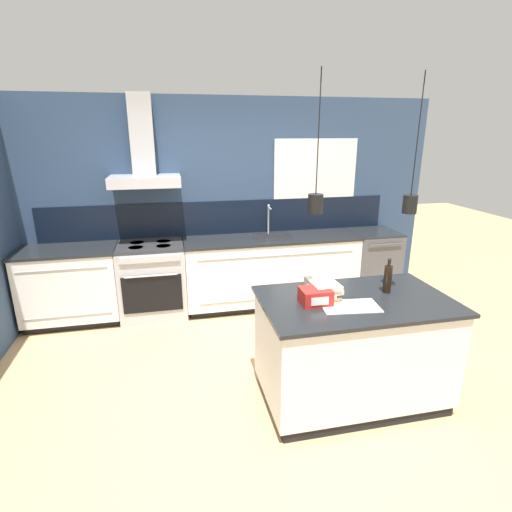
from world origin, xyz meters
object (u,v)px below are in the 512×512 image
oven_range (153,280)px  red_supply_box (315,296)px  dishwasher (371,264)px  book_stack (322,289)px  bottle_on_island (388,278)px

oven_range → red_supply_box: size_ratio=3.93×
dishwasher → book_stack: book_stack is taller
bottle_on_island → red_supply_box: bearing=-172.0°
oven_range → book_stack: size_ratio=2.64×
dishwasher → oven_range: bearing=-179.9°
dishwasher → bottle_on_island: bottle_on_island is taller
book_stack → red_supply_box: book_stack is taller
dishwasher → bottle_on_island: bearing=-115.5°
oven_range → bottle_on_island: (1.97, -1.94, 0.58)m
book_stack → red_supply_box: 0.17m
oven_range → book_stack: 2.43m
oven_range → bottle_on_island: 2.83m
oven_range → book_stack: book_stack is taller
book_stack → bottle_on_island: bearing=-3.8°
oven_range → dishwasher: same height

